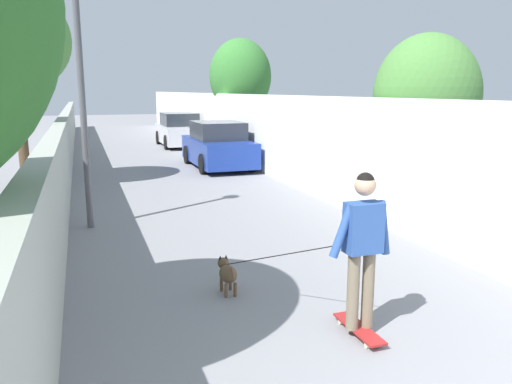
% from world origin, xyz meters
% --- Properties ---
extents(ground_plane, '(80.00, 80.00, 0.00)m').
position_xyz_m(ground_plane, '(14.00, 0.00, 0.00)').
color(ground_plane, gray).
extents(wall_left, '(48.00, 0.30, 1.78)m').
position_xyz_m(wall_left, '(12.00, 2.99, 0.89)').
color(wall_left, '#999E93').
rests_on(wall_left, ground).
extents(fence_right, '(48.00, 0.30, 2.44)m').
position_xyz_m(fence_right, '(12.00, -2.99, 1.22)').
color(fence_right, white).
rests_on(fence_right, ground).
extents(tree_left_near, '(2.82, 2.82, 5.17)m').
position_xyz_m(tree_left_near, '(13.00, 3.97, 3.82)').
color(tree_left_near, '#473523').
rests_on(tree_left_near, ground).
extents(tree_right_mid, '(2.22, 2.22, 3.76)m').
position_xyz_m(tree_right_mid, '(7.50, -4.47, 2.46)').
color(tree_right_mid, '#473523').
rests_on(tree_right_mid, ground).
extents(tree_right_far, '(2.59, 2.59, 4.69)m').
position_xyz_m(tree_right_far, '(19.00, -3.95, 3.12)').
color(tree_right_far, brown).
rests_on(tree_right_far, ground).
extents(lamp_post, '(0.36, 0.36, 4.82)m').
position_xyz_m(lamp_post, '(8.30, 2.44, 3.25)').
color(lamp_post, '#4C4C51').
rests_on(lamp_post, ground).
extents(skateboard, '(0.80, 0.20, 0.08)m').
position_xyz_m(skateboard, '(2.82, -0.18, 0.07)').
color(skateboard, maroon).
rests_on(skateboard, ground).
extents(person_skateboarder, '(0.22, 0.71, 1.69)m').
position_xyz_m(person_skateboarder, '(2.82, -0.18, 1.08)').
color(person_skateboarder, '#726651').
rests_on(person_skateboarder, skateboard).
extents(dog, '(1.84, 1.14, 1.06)m').
position_xyz_m(dog, '(4.37, 0.83, 0.28)').
color(dog, brown).
rests_on(dog, ground).
extents(car_near, '(3.92, 1.80, 1.54)m').
position_xyz_m(car_near, '(14.86, -1.84, 0.71)').
color(car_near, navy).
rests_on(car_near, ground).
extents(car_far, '(3.91, 1.80, 1.54)m').
position_xyz_m(car_far, '(21.79, -1.84, 0.71)').
color(car_far, silver).
rests_on(car_far, ground).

